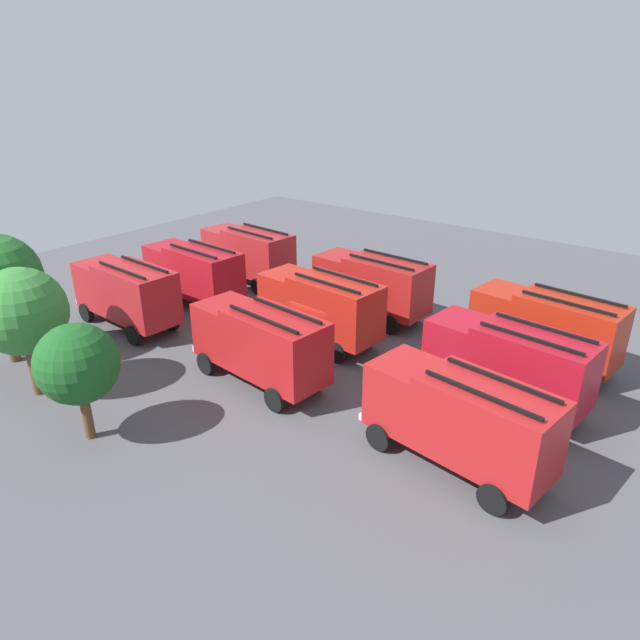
% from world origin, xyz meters
% --- Properties ---
extents(ground_plane, '(56.77, 56.77, 0.00)m').
position_xyz_m(ground_plane, '(0.00, 0.00, 0.00)').
color(ground_plane, '#4C4C51').
extents(fire_truck_0, '(7.42, 3.39, 3.88)m').
position_xyz_m(fire_truck_0, '(-10.16, -4.89, 2.15)').
color(fire_truck_0, '#A72211').
rests_on(fire_truck_0, ground).
extents(fire_truck_1, '(7.32, 3.06, 3.88)m').
position_xyz_m(fire_truck_1, '(-0.13, -4.77, 2.15)').
color(fire_truck_1, maroon).
rests_on(fire_truck_1, ground).
extents(fire_truck_2, '(7.37, 3.21, 3.88)m').
position_xyz_m(fire_truck_2, '(10.00, -4.85, 2.15)').
color(fire_truck_2, maroon).
rests_on(fire_truck_2, ground).
extents(fire_truck_3, '(7.41, 3.33, 3.88)m').
position_xyz_m(fire_truck_3, '(-10.10, -0.09, 2.15)').
color(fire_truck_3, '#A51220').
rests_on(fire_truck_3, ground).
extents(fire_truck_4, '(7.37, 3.20, 3.88)m').
position_xyz_m(fire_truck_4, '(0.18, -0.24, 2.15)').
color(fire_truck_4, '#AE1F15').
rests_on(fire_truck_4, ground).
extents(fire_truck_5, '(7.33, 3.08, 3.88)m').
position_xyz_m(fire_truck_5, '(9.76, 0.20, 2.15)').
color(fire_truck_5, '#A5141E').
rests_on(fire_truck_5, ground).
extents(fire_truck_6, '(7.46, 3.51, 3.88)m').
position_xyz_m(fire_truck_6, '(-10.32, 5.14, 2.15)').
color(fire_truck_6, '#AB1B1D').
rests_on(fire_truck_6, ground).
extents(fire_truck_7, '(7.39, 3.29, 3.88)m').
position_xyz_m(fire_truck_7, '(-0.39, 5.01, 2.15)').
color(fire_truck_7, '#A81819').
rests_on(fire_truck_7, ground).
extents(fire_truck_8, '(7.29, 3.00, 3.88)m').
position_xyz_m(fire_truck_8, '(10.05, 4.87, 2.15)').
color(fire_truck_8, '#A81C20').
rests_on(fire_truck_8, ground).
extents(firefighter_0, '(0.29, 0.43, 1.75)m').
position_xyz_m(firefighter_0, '(-0.30, -8.66, 0.98)').
color(firefighter_0, black).
rests_on(firefighter_0, ground).
extents(firefighter_1, '(0.26, 0.42, 1.62)m').
position_xyz_m(firefighter_1, '(9.32, 8.51, 0.90)').
color(firefighter_1, black).
rests_on(firefighter_1, ground).
extents(firefighter_2, '(0.33, 0.46, 1.66)m').
position_xyz_m(firefighter_2, '(13.48, 7.74, 0.92)').
color(firefighter_2, black).
rests_on(firefighter_2, ground).
extents(firefighter_3, '(0.46, 0.47, 1.71)m').
position_xyz_m(firefighter_3, '(-0.16, -6.99, 0.96)').
color(firefighter_3, black).
rests_on(firefighter_3, ground).
extents(tree_0, '(3.17, 3.17, 4.91)m').
position_xyz_m(tree_0, '(2.06, 12.43, 3.30)').
color(tree_0, brown).
rests_on(tree_0, ground).
extents(tree_1, '(3.85, 3.85, 5.97)m').
position_xyz_m(tree_1, '(7.01, 11.93, 4.02)').
color(tree_1, brown).
rests_on(tree_1, ground).
extents(traffic_cone_0, '(0.48, 0.48, 0.68)m').
position_xyz_m(traffic_cone_0, '(9.28, -7.36, 0.34)').
color(traffic_cone_0, '#F2600C').
rests_on(traffic_cone_0, ground).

